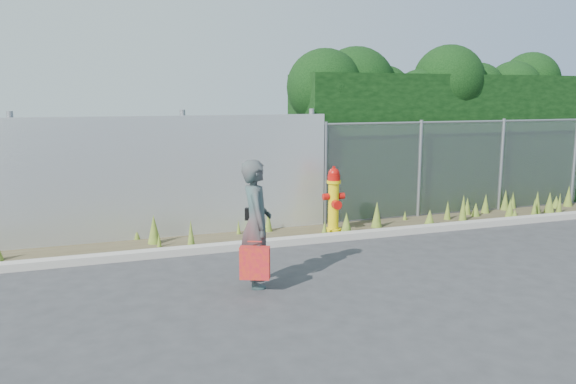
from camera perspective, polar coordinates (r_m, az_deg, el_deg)
The scene contains 10 objects.
ground at distance 8.22m, azimuth 5.30°, elevation -8.34°, with size 80.00×80.00×0.00m, color #333335.
curb at distance 9.80m, azimuth 0.87°, elevation -4.95°, with size 16.00×0.22×0.12m, color #A59F95.
weed_strip at distance 10.66m, azimuth 3.79°, elevation -3.27°, with size 16.00×1.32×0.55m.
corrugated_fence at distance 10.19m, azimuth -18.99°, elevation 1.08°, with size 8.50×0.21×2.30m.
chainlink_fence at distance 12.69m, azimuth 17.21°, elevation 2.47°, with size 6.50×0.07×2.05m.
hedge at distance 13.45m, azimuth 14.86°, elevation 7.11°, with size 7.56×2.04×3.68m.
fire_hydrant at distance 10.56m, azimuth 4.66°, elevation -0.86°, with size 0.42×0.38×1.25m.
woman at distance 7.53m, azimuth -3.25°, elevation -3.21°, with size 0.63×0.41×1.72m, color #106966.
red_tote_bag at distance 7.35m, azimuth -3.39°, elevation -7.19°, with size 0.39×0.14×0.51m.
black_shoulder_bag at distance 7.65m, azimuth -3.56°, elevation -2.26°, with size 0.22×0.09×0.16m.
Camera 1 is at (-3.31, -7.07, 2.55)m, focal length 35.00 mm.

